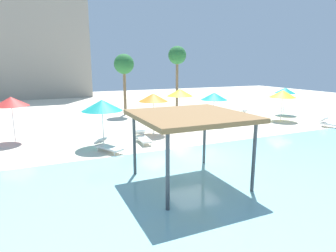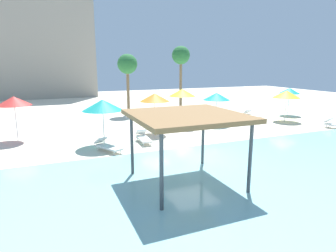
{
  "view_description": "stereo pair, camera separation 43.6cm",
  "coord_description": "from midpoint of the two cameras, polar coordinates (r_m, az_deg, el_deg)",
  "views": [
    {
      "loc": [
        -7.31,
        -13.0,
        4.83
      ],
      "look_at": [
        -0.57,
        2.0,
        1.3
      ],
      "focal_mm": 30.74,
      "sensor_mm": 36.0,
      "label": 1
    },
    {
      "loc": [
        -6.91,
        -13.18,
        4.83
      ],
      "look_at": [
        -0.57,
        2.0,
        1.3
      ],
      "focal_mm": 30.74,
      "sensor_mm": 36.0,
      "label": 2
    }
  ],
  "objects": [
    {
      "name": "hotel_block_0",
      "position": [
        48.51,
        -27.33,
        14.64
      ],
      "size": [
        18.25,
        8.08,
        16.14
      ],
      "primitive_type": "cube",
      "color": "#9E9384",
      "rests_on": "ground"
    },
    {
      "name": "beach_umbrella_orange_1",
      "position": [
        20.3,
        -3.57,
        5.67
      ],
      "size": [
        2.07,
        2.07,
        2.85
      ],
      "color": "silver",
      "rests_on": "ground"
    },
    {
      "name": "lounge_chair_4",
      "position": [
        16.62,
        -12.73,
        -3.9
      ],
      "size": [
        1.4,
        1.96,
        0.74
      ],
      "rotation": [
        0.0,
        0.0,
        -1.09
      ],
      "color": "white",
      "rests_on": "ground"
    },
    {
      "name": "lounge_chair_0",
      "position": [
        27.33,
        15.17,
        2.21
      ],
      "size": [
        0.74,
        1.93,
        0.74
      ],
      "rotation": [
        0.0,
        0.0,
        -1.5
      ],
      "color": "white",
      "rests_on": "ground"
    },
    {
      "name": "beach_umbrella_teal_2",
      "position": [
        17.52,
        -13.66,
        4.01
      ],
      "size": [
        2.41,
        2.41,
        2.8
      ],
      "color": "silver",
      "rests_on": "ground"
    },
    {
      "name": "beach_umbrella_yellow_7",
      "position": [
        27.02,
        21.37,
        5.96
      ],
      "size": [
        2.29,
        2.29,
        2.64
      ],
      "color": "silver",
      "rests_on": "ground"
    },
    {
      "name": "beach_umbrella_teal_3",
      "position": [
        23.84,
        8.61,
        5.85
      ],
      "size": [
        2.17,
        2.17,
        2.59
      ],
      "color": "silver",
      "rests_on": "ground"
    },
    {
      "name": "lounge_chair_3",
      "position": [
        25.66,
        29.23,
        0.45
      ],
      "size": [
        1.1,
        1.99,
        0.74
      ],
      "rotation": [
        0.0,
        0.0,
        -1.29
      ],
      "color": "white",
      "rests_on": "ground"
    },
    {
      "name": "ground_plane",
      "position": [
        15.66,
        4.13,
        -5.88
      ],
      "size": [
        80.0,
        80.0,
        0.0
      ],
      "primitive_type": "plane",
      "color": "beige"
    },
    {
      "name": "beach_umbrella_red_0",
      "position": [
        20.6,
        -29.23,
        4.26
      ],
      "size": [
        2.11,
        2.11,
        2.86
      ],
      "color": "silver",
      "rests_on": "ground"
    },
    {
      "name": "palm_tree_0",
      "position": [
        28.36,
        -9.17,
        11.79
      ],
      "size": [
        1.9,
        1.9,
        5.83
      ],
      "color": "brown",
      "rests_on": "ground"
    },
    {
      "name": "lounge_chair_1",
      "position": [
        18.21,
        -5.72,
        -2.25
      ],
      "size": [
        0.71,
        1.93,
        0.74
      ],
      "rotation": [
        0.0,
        0.0,
        -1.63
      ],
      "color": "white",
      "rests_on": "ground"
    },
    {
      "name": "lagoon_water",
      "position": [
        11.63,
        16.79,
        -12.87
      ],
      "size": [
        44.0,
        13.5,
        0.04
      ],
      "primitive_type": "cube",
      "color": "#8CC6CC",
      "rests_on": "ground"
    },
    {
      "name": "beach_umbrella_yellow_5",
      "position": [
        23.68,
        1.84,
        6.64
      ],
      "size": [
        2.17,
        2.17,
        2.88
      ],
      "color": "silver",
      "rests_on": "ground"
    },
    {
      "name": "beach_umbrella_teal_6",
      "position": [
        30.36,
        21.82,
        6.55
      ],
      "size": [
        1.96,
        1.96,
        2.62
      ],
      "color": "silver",
      "rests_on": "ground"
    },
    {
      "name": "lounge_chair_5",
      "position": [
        22.05,
        2.2,
        0.33
      ],
      "size": [
        0.62,
        1.9,
        0.74
      ],
      "rotation": [
        0.0,
        0.0,
        -1.56
      ],
      "color": "white",
      "rests_on": "ground"
    },
    {
      "name": "palm_tree_1",
      "position": [
        31.15,
        1.42,
        13.53
      ],
      "size": [
        1.9,
        1.9,
        6.73
      ],
      "color": "brown",
      "rests_on": "ground"
    },
    {
      "name": "shade_pavilion",
      "position": [
        11.44,
        3.34,
        1.6
      ],
      "size": [
        4.26,
        4.26,
        2.93
      ],
      "color": "#42474C",
      "rests_on": "ground"
    }
  ]
}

